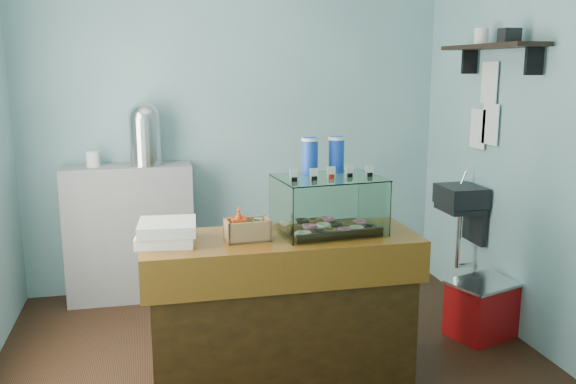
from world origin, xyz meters
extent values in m
plane|color=black|center=(0.00, 0.00, 0.00)|extent=(3.50, 3.50, 0.00)
cube|color=#76A3AC|center=(0.00, 1.50, 1.40)|extent=(3.50, 0.04, 2.80)
cube|color=#76A3AC|center=(0.00, -1.50, 1.40)|extent=(3.50, 0.04, 2.80)
cube|color=#76A3AC|center=(1.75, 0.00, 1.40)|extent=(0.04, 3.00, 2.80)
cube|color=black|center=(1.58, 0.55, 0.90)|extent=(0.30, 0.35, 0.15)
cube|color=black|center=(1.71, 0.55, 0.70)|extent=(0.04, 0.30, 0.35)
cylinder|color=silver|center=(1.65, 0.65, 1.02)|extent=(0.02, 0.02, 0.12)
cylinder|color=silver|center=(1.58, 0.55, 0.55)|extent=(0.04, 0.04, 0.45)
cube|color=black|center=(1.60, 0.30, 2.00)|extent=(0.25, 1.00, 0.03)
cube|color=black|center=(1.67, -0.10, 1.90)|extent=(0.12, 0.03, 0.18)
cube|color=black|center=(1.67, 0.70, 1.90)|extent=(0.12, 0.03, 0.18)
cube|color=white|center=(1.73, 0.45, 1.45)|extent=(0.01, 0.21, 0.30)
cube|color=white|center=(1.73, 0.62, 1.40)|extent=(0.01, 0.21, 0.30)
cube|color=white|center=(1.73, 0.50, 1.75)|extent=(0.01, 0.21, 0.30)
cube|color=#46280D|center=(0.00, -0.25, 0.42)|extent=(1.50, 0.56, 0.84)
cube|color=#4A2909|center=(0.00, -0.25, 0.87)|extent=(1.60, 0.60, 0.06)
cube|color=#4A2909|center=(0.00, -0.53, 0.75)|extent=(1.60, 0.04, 0.18)
cube|color=#969699|center=(-0.90, 1.32, 0.55)|extent=(1.00, 0.32, 1.10)
cube|color=#341E0F|center=(0.30, -0.21, 0.91)|extent=(0.57, 0.43, 0.02)
torus|color=beige|center=(0.11, -0.36, 0.94)|extent=(0.10, 0.10, 0.03)
torus|color=black|center=(0.19, -0.36, 0.94)|extent=(0.10, 0.10, 0.03)
torus|color=brown|center=(0.27, -0.35, 0.94)|extent=(0.10, 0.10, 0.03)
torus|color=pink|center=(0.35, -0.34, 0.94)|extent=(0.10, 0.10, 0.03)
torus|color=beige|center=(0.43, -0.33, 0.94)|extent=(0.10, 0.10, 0.03)
torus|color=black|center=(0.52, -0.32, 0.94)|extent=(0.10, 0.10, 0.03)
torus|color=brown|center=(0.09, -0.24, 0.94)|extent=(0.10, 0.10, 0.03)
torus|color=pink|center=(0.18, -0.23, 0.94)|extent=(0.10, 0.10, 0.03)
torus|color=beige|center=(0.26, -0.22, 0.94)|extent=(0.10, 0.10, 0.03)
torus|color=black|center=(0.34, -0.21, 0.94)|extent=(0.10, 0.10, 0.03)
torus|color=brown|center=(0.42, -0.20, 0.94)|extent=(0.10, 0.10, 0.03)
torus|color=pink|center=(0.50, -0.19, 0.94)|extent=(0.10, 0.10, 0.03)
torus|color=beige|center=(0.08, -0.11, 0.94)|extent=(0.10, 0.10, 0.03)
torus|color=black|center=(0.16, -0.10, 0.94)|extent=(0.10, 0.10, 0.03)
torus|color=brown|center=(0.24, -0.09, 0.94)|extent=(0.10, 0.10, 0.03)
torus|color=pink|center=(0.33, -0.08, 0.94)|extent=(0.10, 0.10, 0.03)
cube|color=white|center=(0.32, -0.43, 1.06)|extent=(0.59, 0.07, 0.32)
cube|color=white|center=(0.28, 0.00, 1.06)|extent=(0.59, 0.07, 0.32)
cube|color=white|center=(0.00, -0.24, 1.06)|extent=(0.05, 0.43, 0.32)
cube|color=white|center=(0.59, -0.18, 1.06)|extent=(0.05, 0.43, 0.32)
cube|color=white|center=(0.30, -0.21, 1.23)|extent=(0.64, 0.50, 0.01)
cube|color=white|center=(0.07, -0.29, 1.26)|extent=(0.05, 0.01, 0.07)
cube|color=black|center=(0.07, -0.29, 1.24)|extent=(0.03, 0.02, 0.02)
cube|color=white|center=(0.19, -0.28, 1.26)|extent=(0.05, 0.01, 0.07)
cube|color=black|center=(0.19, -0.28, 1.24)|extent=(0.03, 0.02, 0.02)
cube|color=white|center=(0.30, -0.26, 1.26)|extent=(0.05, 0.01, 0.07)
cube|color=red|center=(0.30, -0.26, 1.24)|extent=(0.03, 0.02, 0.02)
cube|color=white|center=(0.42, -0.25, 1.26)|extent=(0.05, 0.01, 0.07)
cube|color=black|center=(0.42, -0.25, 1.24)|extent=(0.03, 0.02, 0.02)
cube|color=white|center=(0.54, -0.24, 1.26)|extent=(0.05, 0.01, 0.07)
cube|color=black|center=(0.54, -0.24, 1.24)|extent=(0.03, 0.02, 0.02)
cylinder|color=blue|center=(0.22, -0.08, 1.34)|extent=(0.09, 0.09, 0.22)
cylinder|color=white|center=(0.22, -0.08, 1.44)|extent=(0.10, 0.10, 0.02)
cylinder|color=blue|center=(0.39, -0.06, 1.34)|extent=(0.09, 0.09, 0.22)
cylinder|color=white|center=(0.39, -0.06, 1.44)|extent=(0.10, 0.10, 0.02)
cube|color=tan|center=(-0.20, -0.29, 0.91)|extent=(0.26, 0.16, 0.01)
cube|color=tan|center=(-0.19, -0.35, 0.96)|extent=(0.25, 0.03, 0.12)
cube|color=tan|center=(-0.20, -0.22, 0.96)|extent=(0.25, 0.03, 0.12)
cube|color=tan|center=(-0.32, -0.29, 0.96)|extent=(0.02, 0.15, 0.12)
cube|color=tan|center=(-0.08, -0.28, 0.96)|extent=(0.02, 0.15, 0.12)
imported|color=#EB4B16|center=(-0.25, -0.29, 1.00)|extent=(0.09, 0.09, 0.18)
cylinder|color=#328725|center=(-0.14, -0.28, 0.96)|extent=(0.06, 0.06, 0.10)
cylinder|color=silver|center=(-0.14, -0.28, 1.02)|extent=(0.05, 0.05, 0.01)
cube|color=white|center=(-0.65, -0.24, 0.93)|extent=(0.35, 0.35, 0.06)
cube|color=white|center=(-0.64, -0.25, 0.99)|extent=(0.33, 0.33, 0.06)
cylinder|color=silver|center=(-0.75, 1.31, 1.10)|extent=(0.27, 0.27, 0.01)
cylinder|color=silver|center=(-0.75, 1.31, 1.29)|extent=(0.24, 0.24, 0.37)
sphere|color=silver|center=(-0.75, 1.31, 1.48)|extent=(0.24, 0.24, 0.24)
cube|color=#B80E10|center=(1.51, 0.04, 0.19)|extent=(0.52, 0.45, 0.38)
cube|color=silver|center=(1.51, 0.04, 0.39)|extent=(0.54, 0.48, 0.02)
camera|label=1|loc=(-0.72, -3.58, 1.86)|focal=38.00mm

